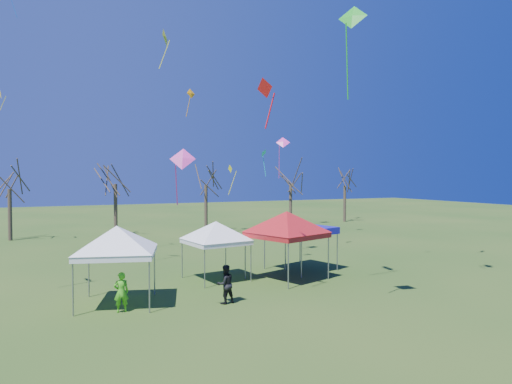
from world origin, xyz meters
The scene contains 21 objects.
ground centered at (0.00, 0.00, 0.00)m, with size 140.00×140.00×0.00m, color #254917.
tree_1 centered at (-10.77, 24.65, 5.79)m, with size 3.42×3.42×7.54m.
tree_2 centered at (-2.37, 24.38, 6.29)m, with size 3.71×3.71×8.18m.
tree_3 centered at (6.03, 24.04, 6.08)m, with size 3.59×3.59×7.91m.
tree_4 centered at (15.36, 24.00, 6.06)m, with size 3.58×3.58×7.89m.
tree_5 centered at (23.72, 26.07, 5.73)m, with size 3.39×3.39×7.46m.
tent_white_west centered at (-5.32, 1.45, 3.06)m, with size 4.13×4.13×3.79m.
tent_white_mid centered at (-0.06, 4.02, 2.81)m, with size 3.91×3.91×3.48m.
tent_red centered at (3.33, 2.66, 3.28)m, with size 4.37×4.37×4.07m.
tent_blue centered at (5.16, 4.38, 2.26)m, with size 3.86×3.86×2.46m.
person_green centered at (-5.33, 0.28, 0.79)m, with size 0.58×0.38×1.58m, color #48C71F.
person_dark centered at (-1.19, -0.28, 0.81)m, with size 0.79×0.61×1.62m, color black.
kite_22 centered at (7.03, 20.04, 5.88)m, with size 0.84×0.85×2.71m.
kite_1 centered at (-3.29, -1.36, 5.97)m, with size 1.13×0.93×2.19m.
kite_19 centered at (3.39, 20.00, 12.37)m, with size 0.94×0.73×2.44m.
kite_11 centered at (0.26, 15.94, 15.64)m, with size 1.06×1.39×3.09m.
kite_5 centered at (2.45, -4.00, 11.17)m, with size 1.13×1.18×3.53m.
kite_27 centered at (0.47, -0.71, 9.00)m, with size 0.69×0.94×2.18m.
kite_12 centered at (12.24, 24.09, 7.65)m, with size 1.06×1.00×2.87m.
kite_13 centered at (-11.07, 21.91, 11.63)m, with size 0.70×0.99×2.48m.
kite_17 centered at (6.65, 9.37, 7.58)m, with size 1.13×0.99×2.86m.
Camera 1 is at (-7.89, -18.03, 5.34)m, focal length 32.00 mm.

